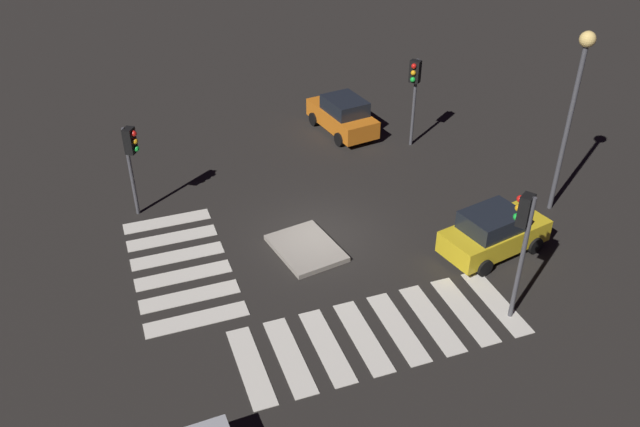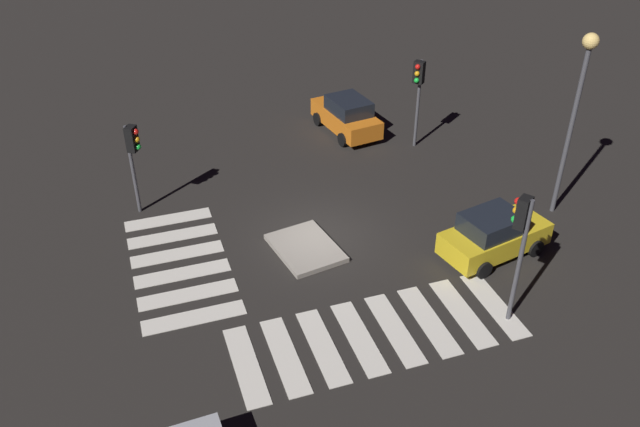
# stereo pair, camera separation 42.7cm
# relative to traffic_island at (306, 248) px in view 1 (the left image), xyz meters

# --- Properties ---
(ground_plane) EXTENTS (80.00, 80.00, 0.00)m
(ground_plane) POSITION_rel_traffic_island_xyz_m (-0.63, 0.75, -0.09)
(ground_plane) COLOR black
(traffic_island) EXTENTS (2.99, 2.44, 0.18)m
(traffic_island) POSITION_rel_traffic_island_xyz_m (0.00, 0.00, 0.00)
(traffic_island) COLOR gray
(traffic_island) RESTS_ON ground
(car_orange) EXTENTS (4.17, 2.34, 1.74)m
(car_orange) POSITION_rel_traffic_island_xyz_m (-8.33, 4.67, 0.76)
(car_orange) COLOR orange
(car_orange) RESTS_ON ground
(car_yellow) EXTENTS (2.43, 4.11, 1.70)m
(car_yellow) POSITION_rel_traffic_island_xyz_m (2.31, 6.08, 0.74)
(car_yellow) COLOR gold
(car_yellow) RESTS_ON ground
(traffic_light_south) EXTENTS (0.54, 0.53, 3.61)m
(traffic_light_south) POSITION_rel_traffic_island_xyz_m (-4.39, -5.15, 2.64)
(traffic_light_south) COLOR #47474C
(traffic_light_south) RESTS_ON ground
(traffic_light_west) EXTENTS (0.54, 0.53, 4.04)m
(traffic_light_west) POSITION_rel_traffic_island_xyz_m (-5.95, 7.01, 2.97)
(traffic_light_west) COLOR #47474C
(traffic_light_west) RESTS_ON ground
(traffic_light_north) EXTENTS (0.53, 0.54, 4.32)m
(traffic_light_north) POSITION_rel_traffic_island_xyz_m (5.27, 4.76, 3.18)
(traffic_light_north) COLOR #47474C
(traffic_light_north) RESTS_ON ground
(street_lamp) EXTENTS (0.56, 0.56, 6.96)m
(street_lamp) POSITION_rel_traffic_island_xyz_m (0.60, 9.81, 4.72)
(street_lamp) COLOR #47474C
(street_lamp) RESTS_ON ground
(crosswalk_near) EXTENTS (6.45, 3.20, 0.02)m
(crosswalk_near) POSITION_rel_traffic_island_xyz_m (-0.63, -4.34, -0.08)
(crosswalk_near) COLOR silver
(crosswalk_near) RESTS_ON ground
(crosswalk_side) EXTENTS (3.20, 8.75, 0.02)m
(crosswalk_side) POSITION_rel_traffic_island_xyz_m (4.70, 0.75, -0.08)
(crosswalk_side) COLOR silver
(crosswalk_side) RESTS_ON ground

